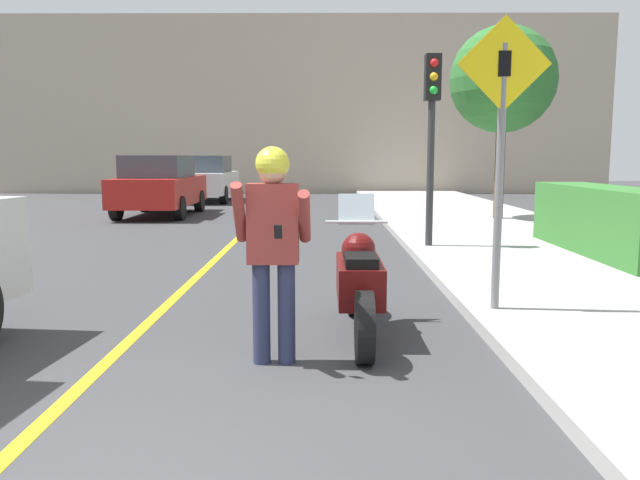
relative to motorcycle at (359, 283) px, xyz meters
The scene contains 10 objects.
road_center_line 3.88m from the motorcycle, 122.62° to the left, with size 0.12×36.00×0.01m.
building_backdrop 23.55m from the motorcycle, 93.64° to the left, with size 28.00×1.20×7.88m.
motorcycle is the anchor object (origin of this frame).
person_biker 1.21m from the motorcycle, 132.35° to the right, with size 0.59×0.47×1.73m.
crossing_sign 2.02m from the motorcycle, 20.79° to the left, with size 0.91×0.08×2.86m.
traffic_light 5.58m from the motorcycle, 73.53° to the left, with size 0.26×0.30×3.21m.
hedge_row 5.89m from the motorcycle, 45.56° to the left, with size 0.90×3.99×1.05m.
street_tree 11.08m from the motorcycle, 67.89° to the left, with size 2.57×2.57×4.66m.
parked_car_red 12.76m from the motorcycle, 112.64° to the left, with size 1.88×4.20×1.68m.
parked_car_white 17.99m from the motorcycle, 104.99° to the left, with size 1.88×4.20×1.68m.
Camera 1 is at (1.15, -2.87, 1.65)m, focal length 35.00 mm.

